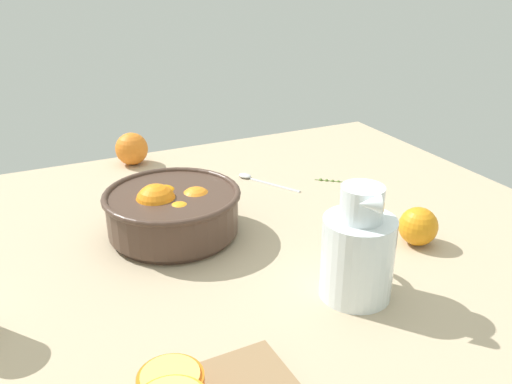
# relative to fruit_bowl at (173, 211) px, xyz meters

# --- Properties ---
(ground_plane) EXTENTS (1.23, 1.04, 0.03)m
(ground_plane) POSITION_rel_fruit_bowl_xyz_m (0.14, -0.05, -0.07)
(ground_plane) COLOR tan
(fruit_bowl) EXTENTS (0.25, 0.25, 0.11)m
(fruit_bowl) POSITION_rel_fruit_bowl_xyz_m (0.00, 0.00, 0.00)
(fruit_bowl) COLOR #473328
(fruit_bowl) RESTS_ON ground_plane
(juice_pitcher) EXTENTS (0.11, 0.15, 0.19)m
(juice_pitcher) POSITION_rel_fruit_bowl_xyz_m (0.19, -0.31, 0.02)
(juice_pitcher) COLOR white
(juice_pitcher) RESTS_ON ground_plane
(loose_orange_1) EXTENTS (0.08, 0.08, 0.08)m
(loose_orange_1) POSITION_rel_fruit_bowl_xyz_m (0.02, 0.41, -0.01)
(loose_orange_1) COLOR orange
(loose_orange_1) RESTS_ON ground_plane
(loose_orange_2) EXTENTS (0.07, 0.07, 0.07)m
(loose_orange_2) POSITION_rel_fruit_bowl_xyz_m (0.39, -0.22, -0.02)
(loose_orange_2) COLOR orange
(loose_orange_2) RESTS_ON ground_plane
(spoon) EXTENTS (0.10, 0.15, 0.01)m
(spoon) POSITION_rel_fruit_bowl_xyz_m (0.26, 0.17, -0.05)
(spoon) COLOR silver
(spoon) RESTS_ON ground_plane
(herb_sprig_1) EXTENTS (0.06, 0.05, 0.01)m
(herb_sprig_1) POSITION_rel_fruit_bowl_xyz_m (0.41, 0.10, -0.05)
(herb_sprig_1) COLOR #536F2E
(herb_sprig_1) RESTS_ON ground_plane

